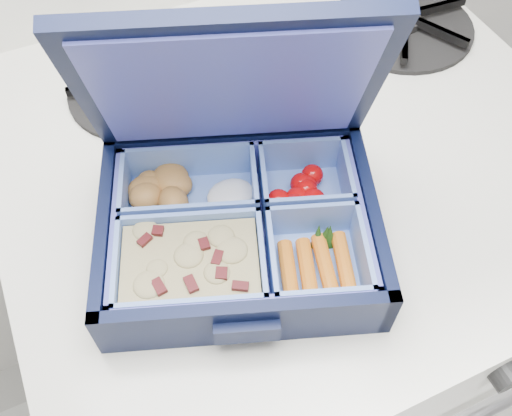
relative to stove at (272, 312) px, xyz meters
name	(u,v)px	position (x,y,z in m)	size (l,w,h in m)	color
stove	(272,312)	(0.00, 0.00, 0.00)	(0.67, 0.67, 1.00)	white
bento_box	(239,230)	(-0.11, -0.13, 0.53)	(0.26, 0.20, 0.06)	black
burner_grate	(403,19)	(0.23, 0.10, 0.51)	(0.19, 0.19, 0.03)	black
burner_grate_rear	(137,86)	(-0.13, 0.12, 0.51)	(0.17, 0.17, 0.02)	black
fork	(218,147)	(-0.08, 0.00, 0.50)	(0.02, 0.18, 0.01)	#A4A4AE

